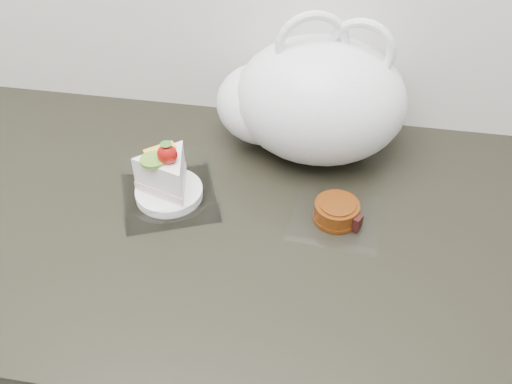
% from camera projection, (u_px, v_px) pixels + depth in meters
% --- Properties ---
extents(counter, '(2.04, 0.64, 0.90)m').
position_uv_depth(counter, '(164.00, 358.00, 1.23)').
color(counter, black).
rests_on(counter, ground).
extents(cake_tray, '(0.20, 0.20, 0.12)m').
position_uv_depth(cake_tray, '(168.00, 183.00, 0.93)').
color(cake_tray, white).
rests_on(cake_tray, counter).
extents(mooncake_wrap, '(0.15, 0.15, 0.03)m').
position_uv_depth(mooncake_wrap, '(337.00, 213.00, 0.90)').
color(mooncake_wrap, white).
rests_on(mooncake_wrap, counter).
extents(plastic_bag, '(0.34, 0.25, 0.27)m').
position_uv_depth(plastic_bag, '(309.00, 100.00, 0.97)').
color(plastic_bag, white).
rests_on(plastic_bag, counter).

